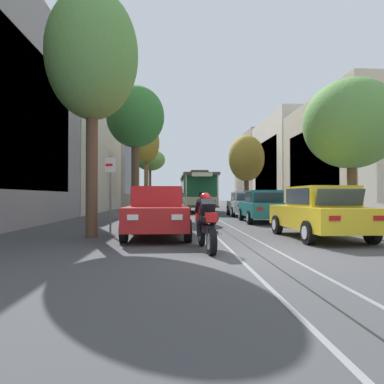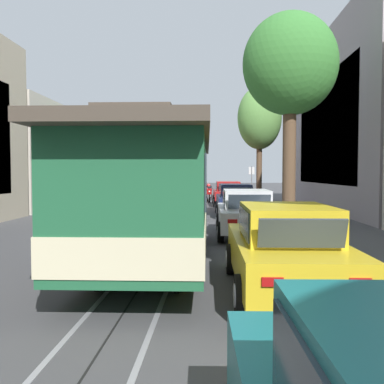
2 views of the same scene
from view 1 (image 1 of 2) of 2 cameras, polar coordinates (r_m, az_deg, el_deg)
ground_plane at (r=28.11m, az=1.00°, el=-3.34°), size 160.00×160.00×0.00m
trolley_track_rails at (r=31.21m, az=0.62°, el=-3.07°), size 1.14×59.11×0.01m
building_facade_left at (r=33.54m, az=-17.97°, el=5.36°), size 5.86×50.81×10.71m
building_facade_right at (r=36.11m, az=17.18°, el=4.31°), size 5.58×50.81×10.10m
parked_car_red_near_left at (r=11.22m, az=-5.59°, el=-3.16°), size 2.06×4.39×1.58m
parked_car_navy_second_left at (r=17.83m, az=-4.96°, el=-2.26°), size 2.05×4.38×1.58m
parked_car_white_mid_left at (r=24.69m, az=-4.29°, el=-1.84°), size 2.01×4.36×1.58m
parked_car_yellow_fourth_left at (r=31.39m, az=-4.27°, el=-1.60°), size 2.04×4.38×1.58m
parked_car_teal_fifth_left at (r=37.52m, az=-3.70°, el=-1.46°), size 2.09×4.40×1.58m
parked_car_orange_sixth_left at (r=44.11m, az=-3.50°, el=-1.35°), size 2.06×4.39×1.58m
parked_car_grey_far_left at (r=50.29m, az=-3.57°, el=-1.28°), size 2.10×4.40×1.58m
parked_car_yellow_near_right at (r=11.40m, az=19.85°, el=-3.08°), size 2.06×4.39×1.58m
parked_car_teal_second_right at (r=17.83m, az=11.35°, el=-2.25°), size 2.12×4.41×1.58m
parked_car_silver_mid_right at (r=23.18m, az=8.38°, el=-1.90°), size 2.14×4.42×1.58m
street_tree_kerb_left_near at (r=12.32m, az=-15.77°, el=20.28°), size 2.87×2.80×7.81m
street_tree_kerb_left_second at (r=23.13m, az=-9.10°, el=11.64°), size 3.65×3.02×8.31m
street_tree_kerb_left_mid at (r=34.51m, az=-7.36°, el=7.59°), size 2.49×2.66×8.31m
street_tree_kerb_left_fourth at (r=43.59m, az=-6.75°, el=5.12°), size 3.65×3.90×7.06m
street_tree_kerb_right_near at (r=14.94m, az=24.27°, el=9.91°), size 3.58×3.45×5.74m
street_tree_kerb_right_second at (r=33.65m, az=8.75°, el=5.33°), size 3.33×3.50×7.02m
cable_car_trolley at (r=29.40m, az=0.83°, el=0.02°), size 2.66×9.15×3.28m
motorcycle_with_rider at (r=8.40m, az=2.32°, el=-5.01°), size 0.59×1.99×1.37m
pedestrian_on_left_pavement at (r=30.08m, az=10.54°, el=-1.32°), size 0.55×0.29×1.70m
fire_hydrant at (r=11.85m, az=27.38°, el=-4.77°), size 0.40×0.22×0.84m
street_sign_post at (r=11.75m, az=-12.98°, el=0.97°), size 0.36×0.09×2.60m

